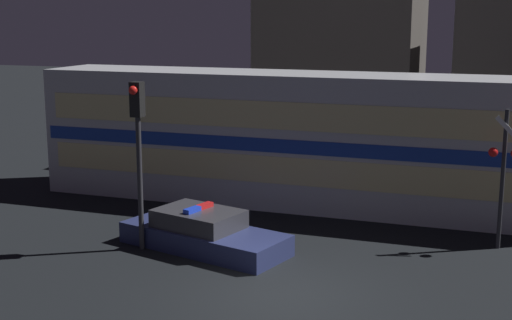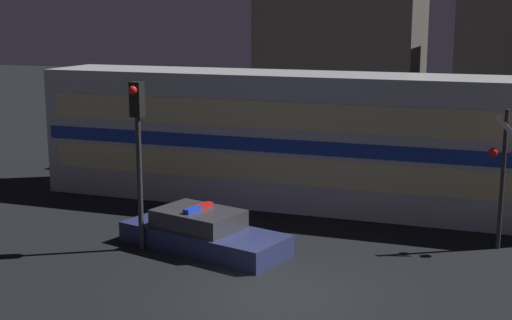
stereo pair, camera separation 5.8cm
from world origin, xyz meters
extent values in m
plane|color=black|center=(0.00, 0.00, 0.00)|extent=(120.00, 120.00, 0.00)
cube|color=#B7BABF|center=(-1.90, 7.81, 2.15)|extent=(17.42, 2.81, 4.30)
cube|color=#193899|center=(-1.90, 6.40, 2.15)|extent=(17.07, 0.03, 0.43)
cube|color=beige|center=(-1.90, 6.40, 1.38)|extent=(16.55, 0.02, 0.86)
cube|color=beige|center=(-1.90, 6.40, 3.10)|extent=(16.55, 0.02, 0.86)
cube|color=navy|center=(-2.90, 2.39, 0.28)|extent=(4.89, 2.89, 0.57)
cube|color=#333338|center=(-3.08, 2.44, 0.80)|extent=(2.53, 2.06, 0.48)
cube|color=blue|center=(-3.15, 2.19, 1.10)|extent=(0.33, 0.56, 0.12)
cube|color=red|center=(-3.01, 2.69, 1.10)|extent=(0.33, 0.56, 0.12)
cylinder|color=#2D2D33|center=(4.49, 5.07, 1.87)|extent=(0.11, 0.11, 3.75)
sphere|color=red|center=(4.22, 4.94, 2.62)|extent=(0.25, 0.25, 0.25)
cube|color=white|center=(4.49, 5.00, 3.30)|extent=(0.58, 0.03, 0.58)
cylinder|color=#2D2D33|center=(-4.47, 1.83, 1.78)|extent=(0.14, 0.14, 3.56)
cube|color=black|center=(-4.47, 1.83, 4.01)|extent=(0.30, 0.30, 0.90)
sphere|color=red|center=(-4.47, 1.63, 4.26)|extent=(0.23, 0.23, 0.23)
cube|color=#47423D|center=(-2.42, 16.55, 4.80)|extent=(6.51, 5.66, 9.60)
camera|label=1|loc=(4.46, -14.28, 6.12)|focal=50.00mm
camera|label=2|loc=(4.51, -14.26, 6.12)|focal=50.00mm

